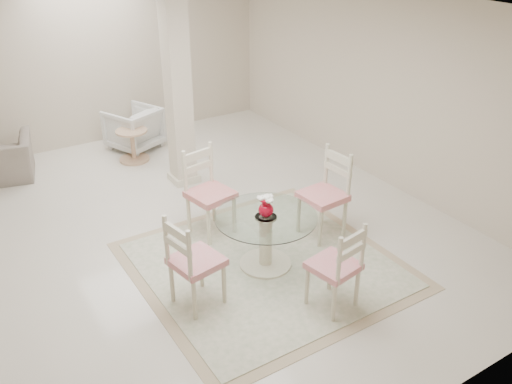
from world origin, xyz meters
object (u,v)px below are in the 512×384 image
column (178,92)px  dining_chair_east (328,188)px  red_vase (266,206)px  dining_chair_south (340,262)px  dining_table (266,241)px  side_table (133,146)px  dining_chair_west (190,257)px  armchair_white (134,128)px  dining_chair_north (206,185)px

column → dining_chair_east: bearing=-69.6°
red_vase → dining_chair_south: (0.20, -1.00, -0.20)m
dining_table → side_table: bearing=93.2°
red_vase → dining_chair_south: 1.04m
dining_chair_south → column: bearing=-99.6°
dining_chair_west → dining_table: bearing=-89.4°
dining_table → dining_chair_west: size_ratio=0.98×
armchair_white → side_table: bearing=43.2°
dining_chair_west → dining_chair_south: bearing=-134.3°
dining_table → armchair_white: bearing=89.9°
column → dining_chair_east: size_ratio=2.25×
column → red_vase: column is taller
dining_chair_north → dining_chair_west: (-0.81, -1.21, -0.04)m
dining_chair_west → side_table: (0.81, 3.75, -0.36)m
armchair_white → side_table: 0.53m
red_vase → armchair_white: red_vase is taller
column → side_table: bearing=108.4°
dining_chair_south → side_table: size_ratio=2.09×
dining_chair_south → side_table: 4.58m
column → dining_chair_south: size_ratio=2.51×
dining_chair_east → dining_table: bearing=-83.4°
column → red_vase: size_ratio=10.71×
column → dining_table: bearing=-93.7°
dining_chair_south → dining_chair_north: bearing=-89.1°
dining_table → dining_chair_south: dining_chair_south is taller
dining_table → dining_chair_east: bearing=10.6°
dining_chair_north → red_vase: bearing=-89.6°
red_vase → dining_chair_east: bearing=10.7°
dining_chair_east → dining_chair_north: 1.46m
column → armchair_white: (-0.15, 1.56, -1.00)m
column → dining_chair_south: column is taller
dining_chair_east → side_table: 3.59m
dining_chair_east → dining_chair_south: 1.44m
dining_chair_east → dining_chair_south: bearing=-38.4°
red_vase → armchair_white: 4.04m
armchair_white → dining_chair_west: bearing=53.3°
red_vase → side_table: red_vase is taller
dining_chair_north → dining_chair_south: 2.05m
dining_chair_north → side_table: bearing=79.2°
dining_table → dining_chair_north: bearing=101.2°
red_vase → dining_chair_west: bearing=-168.9°
dining_chair_north → dining_chair_west: 1.45m
dining_table → dining_chair_south: bearing=-78.9°
dining_table → red_vase: size_ratio=4.42×
column → dining_table: column is taller
column → red_vase: (-0.16, -2.47, -0.58)m
dining_chair_east → dining_chair_west: dining_chair_east is taller
red_vase → dining_chair_south: size_ratio=0.23×
dining_table → column: bearing=86.3°
dining_chair_north → armchair_white: 3.03m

